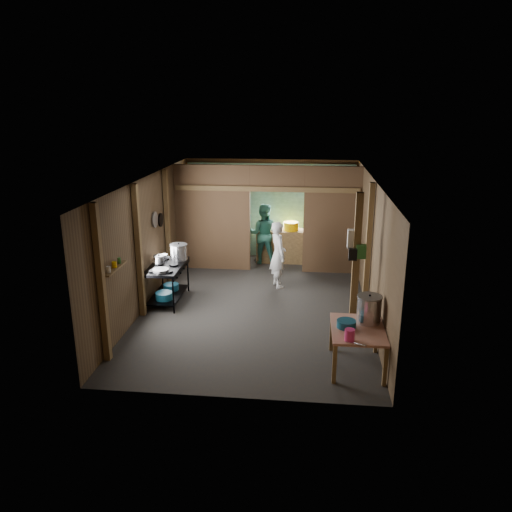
# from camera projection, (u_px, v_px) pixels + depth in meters

# --- Properties ---
(floor) EXTENTS (4.50, 7.00, 0.00)m
(floor) POSITION_uv_depth(u_px,v_px,m) (257.00, 303.00, 10.47)
(floor) COLOR #262626
(floor) RESTS_ON ground
(ceiling) EXTENTS (4.50, 7.00, 0.00)m
(ceiling) POSITION_uv_depth(u_px,v_px,m) (257.00, 179.00, 9.70)
(ceiling) COLOR #4B4A49
(ceiling) RESTS_ON ground
(wall_back) EXTENTS (4.50, 0.00, 2.60)m
(wall_back) POSITION_uv_depth(u_px,v_px,m) (270.00, 208.00, 13.41)
(wall_back) COLOR brown
(wall_back) RESTS_ON ground
(wall_front) EXTENTS (4.50, 0.00, 2.60)m
(wall_front) POSITION_uv_depth(u_px,v_px,m) (230.00, 314.00, 6.76)
(wall_front) COLOR brown
(wall_front) RESTS_ON ground
(wall_left) EXTENTS (0.00, 7.00, 2.60)m
(wall_left) POSITION_uv_depth(u_px,v_px,m) (148.00, 240.00, 10.31)
(wall_left) COLOR brown
(wall_left) RESTS_ON ground
(wall_right) EXTENTS (0.00, 7.00, 2.60)m
(wall_right) POSITION_uv_depth(u_px,v_px,m) (371.00, 247.00, 9.86)
(wall_right) COLOR brown
(wall_right) RESTS_ON ground
(partition_left) EXTENTS (1.85, 0.10, 2.60)m
(partition_left) POSITION_uv_depth(u_px,v_px,m) (213.00, 218.00, 12.31)
(partition_left) COLOR brown
(partition_left) RESTS_ON floor
(partition_right) EXTENTS (1.35, 0.10, 2.60)m
(partition_right) POSITION_uv_depth(u_px,v_px,m) (332.00, 221.00, 12.02)
(partition_right) COLOR brown
(partition_right) RESTS_ON floor
(partition_header) EXTENTS (1.30, 0.10, 0.60)m
(partition_header) POSITION_uv_depth(u_px,v_px,m) (277.00, 178.00, 11.86)
(partition_header) COLOR brown
(partition_header) RESTS_ON wall_back
(turquoise_panel) EXTENTS (4.40, 0.06, 2.50)m
(turquoise_panel) POSITION_uv_depth(u_px,v_px,m) (270.00, 211.00, 13.37)
(turquoise_panel) COLOR #82BEB4
(turquoise_panel) RESTS_ON wall_back
(back_counter) EXTENTS (1.20, 0.50, 0.85)m
(back_counter) POSITION_uv_depth(u_px,v_px,m) (280.00, 246.00, 13.12)
(back_counter) COLOR olive
(back_counter) RESTS_ON floor
(wall_clock) EXTENTS (0.20, 0.03, 0.20)m
(wall_clock) POSITION_uv_depth(u_px,v_px,m) (280.00, 187.00, 13.12)
(wall_clock) COLOR silver
(wall_clock) RESTS_ON wall_back
(post_left_a) EXTENTS (0.10, 0.12, 2.60)m
(post_left_a) POSITION_uv_depth(u_px,v_px,m) (101.00, 284.00, 7.83)
(post_left_a) COLOR olive
(post_left_a) RESTS_ON floor
(post_left_b) EXTENTS (0.10, 0.12, 2.60)m
(post_left_b) POSITION_uv_depth(u_px,v_px,m) (139.00, 252.00, 9.54)
(post_left_b) COLOR olive
(post_left_b) RESTS_ON floor
(post_left_c) EXTENTS (0.10, 0.12, 2.60)m
(post_left_c) POSITION_uv_depth(u_px,v_px,m) (168.00, 227.00, 11.45)
(post_left_c) COLOR olive
(post_left_c) RESTS_ON floor
(post_right) EXTENTS (0.10, 0.12, 2.60)m
(post_right) POSITION_uv_depth(u_px,v_px,m) (368.00, 250.00, 9.68)
(post_right) COLOR olive
(post_right) RESTS_ON floor
(post_free) EXTENTS (0.12, 0.12, 2.60)m
(post_free) POSITION_uv_depth(u_px,v_px,m) (356.00, 267.00, 8.67)
(post_free) COLOR olive
(post_free) RESTS_ON floor
(cross_beam) EXTENTS (4.40, 0.12, 0.12)m
(cross_beam) POSITION_uv_depth(u_px,v_px,m) (266.00, 189.00, 11.91)
(cross_beam) COLOR olive
(cross_beam) RESTS_ON wall_left
(pan_lid_big) EXTENTS (0.03, 0.34, 0.34)m
(pan_lid_big) POSITION_uv_depth(u_px,v_px,m) (155.00, 220.00, 10.58)
(pan_lid_big) COLOR slate
(pan_lid_big) RESTS_ON wall_left
(pan_lid_small) EXTENTS (0.03, 0.30, 0.30)m
(pan_lid_small) POSITION_uv_depth(u_px,v_px,m) (161.00, 220.00, 10.99)
(pan_lid_small) COLOR black
(pan_lid_small) RESTS_ON wall_left
(wall_shelf) EXTENTS (0.14, 0.80, 0.03)m
(wall_shelf) POSITION_uv_depth(u_px,v_px,m) (115.00, 268.00, 8.28)
(wall_shelf) COLOR olive
(wall_shelf) RESTS_ON wall_left
(jar_white) EXTENTS (0.07, 0.07, 0.10)m
(jar_white) POSITION_uv_depth(u_px,v_px,m) (108.00, 269.00, 8.02)
(jar_white) COLOR silver
(jar_white) RESTS_ON wall_shelf
(jar_yellow) EXTENTS (0.08, 0.08, 0.10)m
(jar_yellow) POSITION_uv_depth(u_px,v_px,m) (114.00, 265.00, 8.26)
(jar_yellow) COLOR #F7B600
(jar_yellow) RESTS_ON wall_shelf
(jar_green) EXTENTS (0.06, 0.06, 0.10)m
(jar_green) POSITION_uv_depth(u_px,v_px,m) (119.00, 261.00, 8.47)
(jar_green) COLOR #2A6D2C
(jar_green) RESTS_ON wall_shelf
(bag_white) EXTENTS (0.22, 0.15, 0.32)m
(bag_white) POSITION_uv_depth(u_px,v_px,m) (354.00, 239.00, 8.61)
(bag_white) COLOR silver
(bag_white) RESTS_ON post_free
(bag_green) EXTENTS (0.16, 0.12, 0.24)m
(bag_green) POSITION_uv_depth(u_px,v_px,m) (361.00, 251.00, 8.51)
(bag_green) COLOR #2A6D2C
(bag_green) RESTS_ON post_free
(bag_black) EXTENTS (0.14, 0.10, 0.20)m
(bag_black) POSITION_uv_depth(u_px,v_px,m) (353.00, 254.00, 8.52)
(bag_black) COLOR black
(bag_black) RESTS_ON post_free
(gas_range) EXTENTS (0.69, 1.35, 0.80)m
(gas_range) POSITION_uv_depth(u_px,v_px,m) (167.00, 283.00, 10.49)
(gas_range) COLOR black
(gas_range) RESTS_ON floor
(prep_table) EXTENTS (0.82, 1.13, 0.67)m
(prep_table) POSITION_uv_depth(u_px,v_px,m) (357.00, 348.00, 7.89)
(prep_table) COLOR #AB6A53
(prep_table) RESTS_ON floor
(stove_pot_large) EXTENTS (0.41, 0.41, 0.36)m
(stove_pot_large) POSITION_uv_depth(u_px,v_px,m) (179.00, 252.00, 10.69)
(stove_pot_large) COLOR silver
(stove_pot_large) RESTS_ON gas_range
(stove_pot_med) EXTENTS (0.30, 0.30, 0.20)m
(stove_pot_med) POSITION_uv_depth(u_px,v_px,m) (159.00, 260.00, 10.42)
(stove_pot_med) COLOR silver
(stove_pot_med) RESTS_ON gas_range
(stove_saucepan) EXTENTS (0.22, 0.22, 0.11)m
(stove_saucepan) POSITION_uv_depth(u_px,v_px,m) (164.00, 257.00, 10.75)
(stove_saucepan) COLOR silver
(stove_saucepan) RESTS_ON gas_range
(frying_pan) EXTENTS (0.39, 0.58, 0.07)m
(frying_pan) POSITION_uv_depth(u_px,v_px,m) (161.00, 270.00, 9.97)
(frying_pan) COLOR slate
(frying_pan) RESTS_ON gas_range
(blue_tub_front) EXTENTS (0.36, 0.36, 0.15)m
(blue_tub_front) POSITION_uv_depth(u_px,v_px,m) (164.00, 296.00, 10.27)
(blue_tub_front) COLOR navy
(blue_tub_front) RESTS_ON gas_range
(blue_tub_back) EXTENTS (0.33, 0.33, 0.13)m
(blue_tub_back) POSITION_uv_depth(u_px,v_px,m) (171.00, 287.00, 10.78)
(blue_tub_back) COLOR navy
(blue_tub_back) RESTS_ON gas_range
(stock_pot) EXTENTS (0.49, 0.49, 0.47)m
(stock_pot) POSITION_uv_depth(u_px,v_px,m) (369.00, 310.00, 7.94)
(stock_pot) COLOR silver
(stock_pot) RESTS_ON prep_table
(wash_basin) EXTENTS (0.35, 0.35, 0.11)m
(wash_basin) POSITION_uv_depth(u_px,v_px,m) (346.00, 324.00, 7.81)
(wash_basin) COLOR navy
(wash_basin) RESTS_ON prep_table
(pink_bucket) EXTENTS (0.18, 0.18, 0.18)m
(pink_bucket) POSITION_uv_depth(u_px,v_px,m) (350.00, 335.00, 7.36)
(pink_bucket) COLOR #D92F76
(pink_bucket) RESTS_ON prep_table
(knife) EXTENTS (0.29, 0.14, 0.01)m
(knife) POSITION_uv_depth(u_px,v_px,m) (356.00, 344.00, 7.28)
(knife) COLOR silver
(knife) RESTS_ON prep_table
(yellow_tub) EXTENTS (0.39, 0.39, 0.22)m
(yellow_tub) POSITION_uv_depth(u_px,v_px,m) (291.00, 226.00, 12.93)
(yellow_tub) COLOR #F7B600
(yellow_tub) RESTS_ON back_counter
(cook) EXTENTS (0.54, 0.65, 1.51)m
(cook) POSITION_uv_depth(u_px,v_px,m) (278.00, 254.00, 11.25)
(cook) COLOR white
(cook) RESTS_ON floor
(worker_back) EXTENTS (0.80, 0.65, 1.56)m
(worker_back) POSITION_uv_depth(u_px,v_px,m) (263.00, 234.00, 12.90)
(worker_back) COLOR #307A6B
(worker_back) RESTS_ON floor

